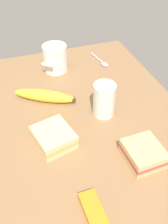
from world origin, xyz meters
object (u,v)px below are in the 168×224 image
at_px(spoon, 102,62).
at_px(coffee_mug_black, 55,58).
at_px(sandwich_main, 54,137).
at_px(banana, 45,96).
at_px(snack_bar, 95,215).
at_px(sandwich_side, 143,154).
at_px(glass_of_milk, 104,101).

bearing_deg(spoon, coffee_mug_black, -91.94).
height_order(sandwich_main, spoon, sandwich_main).
xyz_separation_m(sandwich_main, banana, (-0.19, 0.02, -0.00)).
distance_m(coffee_mug_black, banana, 0.19).
bearing_deg(coffee_mug_black, banana, -25.16).
bearing_deg(spoon, snack_bar, -23.04).
height_order(sandwich_side, spoon, sandwich_side).
height_order(coffee_mug_black, glass_of_milk, glass_of_milk).
xyz_separation_m(glass_of_milk, snack_bar, (0.31, -0.14, -0.04)).
distance_m(sandwich_side, snack_bar, 0.20).
distance_m(coffee_mug_black, spoon, 0.19).
relative_size(coffee_mug_black, banana, 0.55).
relative_size(coffee_mug_black, sandwich_main, 0.85).
height_order(banana, spoon, banana).
bearing_deg(banana, snack_bar, 1.98).
bearing_deg(sandwich_main, sandwich_side, 57.51).
distance_m(sandwich_main, snack_bar, 0.24).
height_order(glass_of_milk, banana, glass_of_milk).
bearing_deg(banana, glass_of_milk, 52.88).
xyz_separation_m(sandwich_main, glass_of_milk, (-0.07, 0.18, 0.03)).
bearing_deg(sandwich_side, snack_bar, -58.14).
height_order(sandwich_main, snack_bar, sandwich_main).
height_order(sandwich_side, glass_of_milk, glass_of_milk).
distance_m(banana, spoon, 0.32).
xyz_separation_m(sandwich_main, spoon, (-0.36, 0.28, -0.02)).
bearing_deg(spoon, glass_of_milk, -20.80).
xyz_separation_m(sandwich_side, snack_bar, (0.11, -0.17, -0.01)).
bearing_deg(spoon, sandwich_main, -38.59).
xyz_separation_m(sandwich_side, spoon, (-0.49, 0.08, -0.02)).
xyz_separation_m(banana, spoon, (-0.17, 0.27, -0.02)).
distance_m(sandwich_main, glass_of_milk, 0.19).
relative_size(glass_of_milk, banana, 0.54).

